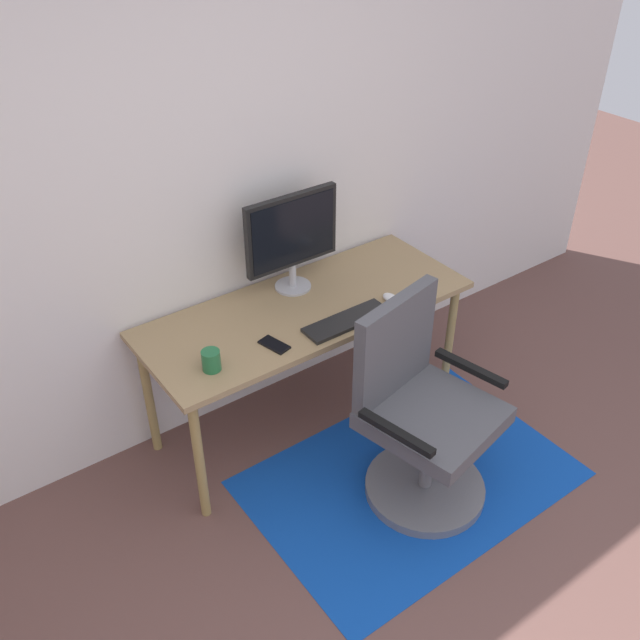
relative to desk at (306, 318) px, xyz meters
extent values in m
cube|color=white|center=(-0.41, 0.39, 0.66)|extent=(6.00, 0.10, 2.60)
cube|color=#1043A9|center=(0.15, -0.65, -0.64)|extent=(1.51, 1.02, 0.01)
cube|color=#9B7E55|center=(0.00, 0.00, 0.05)|extent=(1.62, 0.64, 0.03)
cylinder|color=#A0864D|center=(-0.75, -0.26, -0.30)|extent=(0.04, 0.04, 0.68)
cylinder|color=#A0864D|center=(0.75, -0.26, -0.30)|extent=(0.04, 0.04, 0.68)
cylinder|color=#A0864D|center=(-0.75, 0.26, -0.30)|extent=(0.04, 0.04, 0.68)
cylinder|color=#A0864D|center=(0.75, 0.26, -0.30)|extent=(0.04, 0.04, 0.68)
cylinder|color=#B2B2B7|center=(0.04, 0.18, 0.07)|extent=(0.18, 0.18, 0.01)
cylinder|color=#B2B2B7|center=(0.04, 0.18, 0.14)|extent=(0.04, 0.04, 0.12)
cube|color=black|center=(0.04, 0.18, 0.38)|extent=(0.50, 0.04, 0.36)
cube|color=black|center=(0.04, 0.16, 0.38)|extent=(0.46, 0.00, 0.32)
cube|color=black|center=(0.07, -0.22, 0.08)|extent=(0.43, 0.13, 0.02)
ellipsoid|color=white|center=(0.35, -0.21, 0.08)|extent=(0.06, 0.10, 0.03)
cylinder|color=#216639|center=(-0.60, -0.16, 0.11)|extent=(0.08, 0.08, 0.09)
cube|color=black|center=(-0.29, -0.18, 0.07)|extent=(0.10, 0.15, 0.01)
cylinder|color=slate|center=(0.15, -0.75, -0.62)|extent=(0.56, 0.56, 0.05)
cylinder|color=slate|center=(0.15, -0.75, -0.40)|extent=(0.06, 0.06, 0.38)
cube|color=#4C4C51|center=(0.15, -0.75, -0.17)|extent=(0.61, 0.61, 0.08)
cube|color=#4C4C51|center=(0.10, -0.52, 0.11)|extent=(0.49, 0.16, 0.47)
cube|color=black|center=(-0.13, -0.81, -0.06)|extent=(0.11, 0.36, 0.03)
cube|color=black|center=(0.42, -0.69, -0.06)|extent=(0.11, 0.36, 0.03)
camera|label=1|loc=(-1.58, -2.29, 1.91)|focal=39.36mm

